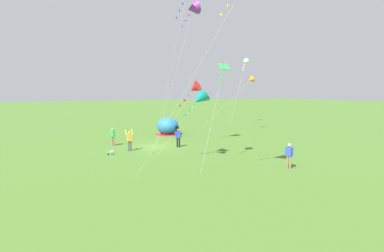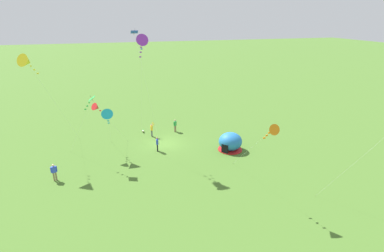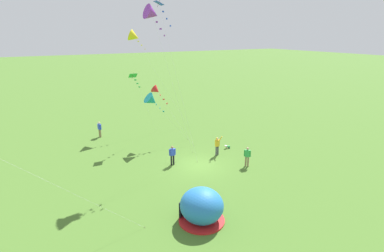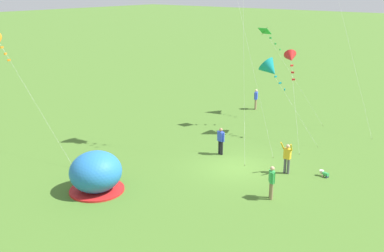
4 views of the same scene
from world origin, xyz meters
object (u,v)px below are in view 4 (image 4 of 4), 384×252
object	(u,v)px
toddler_crawling	(324,173)
person_center_field	(272,181)
person_near_tent	(256,98)
popup_tent	(96,173)
person_far_back	(221,140)
kite_teal	(270,69)
kite_green	(268,36)
person_with_toddler	(287,157)
kite_red	(291,58)

from	to	relation	value
toddler_crawling	person_center_field	distance (m)	4.37
toddler_crawling	person_center_field	size ratio (longest dim) A/B	0.32
toddler_crawling	person_near_tent	distance (m)	14.03
popup_tent	person_far_back	distance (m)	8.41
person_far_back	kite_teal	distance (m)	6.35
kite_green	kite_teal	bearing A→B (deg)	-142.77
person_far_back	kite_teal	bearing A→B (deg)	-3.79
person_center_field	kite_teal	distance (m)	10.58
person_near_tent	toddler_crawling	bearing A→B (deg)	-133.22
person_with_toddler	kite_green	distance (m)	10.31
popup_tent	person_with_toddler	bearing A→B (deg)	-38.95
toddler_crawling	person_far_back	bearing A→B (deg)	97.45
toddler_crawling	person_far_back	world-z (taller)	person_far_back
person_near_tent	person_far_back	bearing A→B (deg)	-160.00
person_near_tent	person_with_toddler	world-z (taller)	person_with_toddler
person_center_field	kite_red	world-z (taller)	kite_red
kite_green	person_with_toddler	bearing A→B (deg)	-141.41
person_with_toddler	person_center_field	bearing A→B (deg)	-165.20
toddler_crawling	person_near_tent	xyz separation A→B (m)	(9.59, 10.21, 0.79)
person_near_tent	kite_red	xyz separation A→B (m)	(-4.24, -5.07, 4.44)
kite_green	kite_teal	world-z (taller)	kite_green
person_with_toddler	kite_green	size ratio (longest dim) A/B	0.26
popup_tent	kite_teal	world-z (taller)	kite_teal
person_with_toddler	person_far_back	world-z (taller)	person_with_toddler
person_with_toddler	kite_red	xyz separation A→B (m)	(6.27, 3.30, 4.40)
kite_teal	person_near_tent	bearing A→B (deg)	38.10
person_near_tent	kite_red	distance (m)	7.96
person_center_field	person_near_tent	size ratio (longest dim) A/B	1.00
person_with_toddler	kite_teal	xyz separation A→B (m)	(5.23, 4.23, 3.67)
toddler_crawling	kite_teal	world-z (taller)	kite_teal
popup_tent	toddler_crawling	world-z (taller)	popup_tent
person_near_tent	person_with_toddler	size ratio (longest dim) A/B	0.91
toddler_crawling	person_center_field	bearing A→B (deg)	166.94
person_near_tent	kite_teal	xyz separation A→B (m)	(-5.28, -4.14, 3.70)
popup_tent	person_with_toddler	xyz separation A→B (m)	(8.09, -6.54, 0.00)
popup_tent	person_far_back	size ratio (longest dim) A/B	1.63
person_center_field	toddler_crawling	bearing A→B (deg)	-13.06
person_far_back	toddler_crawling	bearing A→B (deg)	-82.55
person_with_toddler	kite_green	xyz separation A→B (m)	(6.72, 5.36, 5.69)
person_with_toddler	kite_teal	world-z (taller)	kite_teal
popup_tent	toddler_crawling	xyz separation A→B (m)	(9.01, -8.38, -0.82)
person_near_tent	kite_green	xyz separation A→B (m)	(-3.79, -3.01, 5.72)
popup_tent	person_center_field	size ratio (longest dim) A/B	1.63
popup_tent	kite_green	world-z (taller)	kite_green
person_center_field	kite_green	distance (m)	13.09
kite_green	person_near_tent	bearing A→B (deg)	38.43
person_far_back	person_center_field	bearing A→B (deg)	-121.66
person_far_back	popup_tent	bearing A→B (deg)	166.46
toddler_crawling	person_center_field	world-z (taller)	person_center_field
kite_green	kite_teal	distance (m)	2.75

